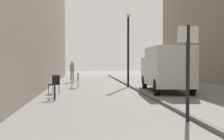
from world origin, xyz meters
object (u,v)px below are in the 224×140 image
object	(u,v)px
pedestrian_main_foreground	(72,71)
cafe_chair_by_doorway	(76,79)
cafe_chair_near_window	(55,83)
bicycle_leaning	(55,90)
delivery_van	(166,68)
lamp_post	(128,45)
street_sign_post	(188,64)

from	to	relation	value
pedestrian_main_foreground	cafe_chair_by_doorway	distance (m)	4.83
pedestrian_main_foreground	cafe_chair_near_window	xyz separation A→B (m)	(-0.57, -7.96, -0.41)
bicycle_leaning	cafe_chair_near_window	size ratio (longest dim) A/B	1.88
pedestrian_main_foreground	cafe_chair_by_doorway	world-z (taller)	pedestrian_main_foreground
delivery_van	pedestrian_main_foreground	bearing A→B (deg)	129.42
pedestrian_main_foreground	lamp_post	world-z (taller)	lamp_post
bicycle_leaning	cafe_chair_by_doorway	xyz separation A→B (m)	(0.81, 5.32, 0.17)
delivery_van	cafe_chair_by_doorway	xyz separation A→B (m)	(-4.97, 2.57, -0.75)
cafe_chair_near_window	bicycle_leaning	bearing A→B (deg)	123.41
pedestrian_main_foreground	cafe_chair_by_doorway	xyz separation A→B (m)	(0.45, -4.79, -0.41)
lamp_post	street_sign_post	bearing A→B (deg)	-90.43
bicycle_leaning	cafe_chair_by_doorway	distance (m)	5.38
lamp_post	cafe_chair_by_doorway	xyz separation A→B (m)	(-3.33, -0.41, -2.18)
bicycle_leaning	cafe_chair_by_doorway	bearing A→B (deg)	75.30
pedestrian_main_foreground	lamp_post	distance (m)	6.05
street_sign_post	lamp_post	distance (m)	11.15
lamp_post	cafe_chair_near_window	xyz separation A→B (m)	(-4.34, -3.57, -2.18)
street_sign_post	cafe_chair_near_window	distance (m)	8.69
delivery_van	lamp_post	world-z (taller)	lamp_post
bicycle_leaning	delivery_van	bearing A→B (deg)	19.40
pedestrian_main_foreground	street_sign_post	world-z (taller)	street_sign_post
bicycle_leaning	cafe_chair_near_window	distance (m)	2.17
pedestrian_main_foreground	street_sign_post	bearing A→B (deg)	92.75
lamp_post	cafe_chair_near_window	distance (m)	6.03
street_sign_post	cafe_chair_near_window	world-z (taller)	street_sign_post
street_sign_post	cafe_chair_by_doorway	xyz separation A→B (m)	(-3.25, 10.68, -1.00)
lamp_post	cafe_chair_by_doorway	size ratio (longest dim) A/B	5.06
lamp_post	bicycle_leaning	world-z (taller)	lamp_post
pedestrian_main_foreground	delivery_van	size ratio (longest dim) A/B	0.30
pedestrian_main_foreground	bicycle_leaning	distance (m)	10.13
pedestrian_main_foreground	lamp_post	size ratio (longest dim) A/B	0.35
pedestrian_main_foreground	lamp_post	xyz separation A→B (m)	(3.78, -4.38, 1.76)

